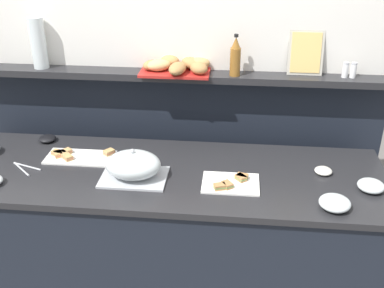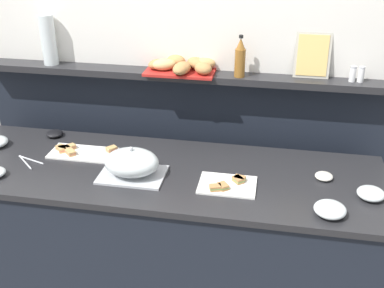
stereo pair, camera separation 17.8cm
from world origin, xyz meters
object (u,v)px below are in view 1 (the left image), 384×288
object	(u,v)px
salt_shaker	(345,70)
bread_basket	(179,66)
serving_tongs	(24,168)
serving_cloche	(133,166)
glass_bowl_small	(335,203)
pepper_shaker	(353,70)
sandwich_platter_rear	(77,156)
sandwich_platter_side	(231,183)
condiment_bowl_cream	(47,139)
water_carafe	(38,43)
vinegar_bottle_amber	(235,57)
glass_bowl_large	(371,186)
condiment_bowl_red	(323,171)
framed_picture	(306,53)

from	to	relation	value
salt_shaker	bread_basket	xyz separation A→B (m)	(-0.94, -0.01, -0.00)
serving_tongs	serving_cloche	bearing A→B (deg)	-3.79
glass_bowl_small	bread_basket	bearing A→B (deg)	138.94
bread_basket	serving_cloche	bearing A→B (deg)	-107.45
glass_bowl_small	pepper_shaker	world-z (taller)	pepper_shaker
serving_cloche	serving_tongs	world-z (taller)	serving_cloche
sandwich_platter_rear	sandwich_platter_side	distance (m)	0.89
bread_basket	pepper_shaker	bearing A→B (deg)	0.68
sandwich_platter_rear	sandwich_platter_side	xyz separation A→B (m)	(0.87, -0.19, -0.00)
glass_bowl_small	condiment_bowl_cream	distance (m)	1.68
glass_bowl_small	pepper_shaker	distance (m)	0.85
condiment_bowl_cream	water_carafe	xyz separation A→B (m)	(-0.05, 0.19, 0.53)
serving_cloche	glass_bowl_small	xyz separation A→B (m)	(0.99, -0.17, -0.05)
condiment_bowl_cream	serving_tongs	size ratio (longest dim) A/B	0.57
sandwich_platter_rear	serving_tongs	xyz separation A→B (m)	(-0.25, -0.14, -0.01)
glass_bowl_small	pepper_shaker	xyz separation A→B (m)	(0.17, 0.72, 0.41)
serving_tongs	vinegar_bottle_amber	world-z (taller)	vinegar_bottle_amber
vinegar_bottle_amber	salt_shaker	size ratio (longest dim) A/B	2.71
vinegar_bottle_amber	condiment_bowl_cream	bearing A→B (deg)	-171.81
glass_bowl_large	vinegar_bottle_amber	xyz separation A→B (m)	(-0.70, 0.52, 0.48)
glass_bowl_small	water_carafe	xyz separation A→B (m)	(-1.64, 0.72, 0.52)
glass_bowl_large	glass_bowl_small	distance (m)	0.27
sandwich_platter_side	serving_cloche	world-z (taller)	serving_cloche
sandwich_platter_rear	vinegar_bottle_amber	bearing A→B (deg)	21.69
glass_bowl_large	condiment_bowl_red	xyz separation A→B (m)	(-0.21, 0.14, -0.01)
glass_bowl_small	framed_picture	distance (m)	0.91
serving_cloche	condiment_bowl_cream	bearing A→B (deg)	148.82
water_carafe	vinegar_bottle_amber	bearing A→B (deg)	-1.41
condiment_bowl_red	vinegar_bottle_amber	distance (m)	0.79
water_carafe	bread_basket	bearing A→B (deg)	-0.81
condiment_bowl_red	framed_picture	xyz separation A→B (m)	(-0.10, 0.44, 0.51)
sandwich_platter_side	pepper_shaker	world-z (taller)	pepper_shaker
serving_cloche	bread_basket	size ratio (longest dim) A/B	0.82
condiment_bowl_cream	pepper_shaker	bearing A→B (deg)	6.05
serving_tongs	pepper_shaker	bearing A→B (deg)	16.17
salt_shaker	sandwich_platter_rear	bearing A→B (deg)	-165.92
serving_tongs	water_carafe	bearing A→B (deg)	94.84
framed_picture	water_carafe	distance (m)	1.54
sandwich_platter_side	glass_bowl_small	size ratio (longest dim) A/B	1.95
vinegar_bottle_amber	glass_bowl_large	bearing A→B (deg)	-36.65
bread_basket	water_carafe	bearing A→B (deg)	179.19
glass_bowl_large	serving_tongs	bearing A→B (deg)	178.85
condiment_bowl_cream	pepper_shaker	distance (m)	1.82
condiment_bowl_cream	vinegar_bottle_amber	distance (m)	1.21
salt_shaker	framed_picture	distance (m)	0.24
glass_bowl_small	condiment_bowl_red	bearing A→B (deg)	90.77
condiment_bowl_red	bread_basket	bearing A→B (deg)	154.13
serving_cloche	salt_shaker	distance (m)	1.29
salt_shaker	water_carafe	distance (m)	1.77
sandwich_platter_rear	water_carafe	world-z (taller)	water_carafe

